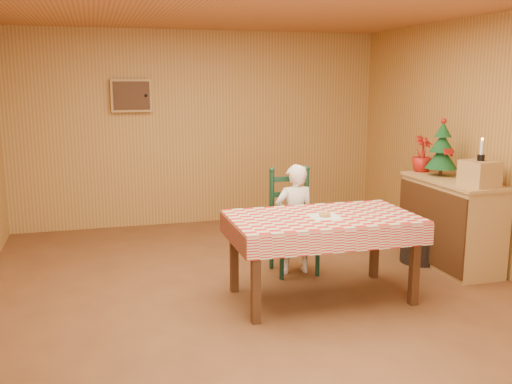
% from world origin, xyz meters
% --- Properties ---
extents(ground, '(6.00, 6.00, 0.00)m').
position_xyz_m(ground, '(0.00, 0.00, 0.00)').
color(ground, brown).
rests_on(ground, ground).
extents(cabin_walls, '(5.10, 6.05, 2.65)m').
position_xyz_m(cabin_walls, '(-0.00, 0.53, 1.83)').
color(cabin_walls, '#B78642').
rests_on(cabin_walls, ground).
extents(dining_table, '(1.66, 0.96, 0.77)m').
position_xyz_m(dining_table, '(0.52, -0.12, 0.69)').
color(dining_table, '#452612').
rests_on(dining_table, ground).
extents(ladder_chair, '(0.44, 0.40, 1.08)m').
position_xyz_m(ladder_chair, '(0.52, 0.67, 0.50)').
color(ladder_chair, black).
rests_on(ladder_chair, ground).
extents(seated_child, '(0.41, 0.27, 1.12)m').
position_xyz_m(seated_child, '(0.52, 0.61, 0.56)').
color(seated_child, white).
rests_on(seated_child, ground).
extents(napkin, '(0.27, 0.27, 0.00)m').
position_xyz_m(napkin, '(0.52, -0.17, 0.77)').
color(napkin, white).
rests_on(napkin, dining_table).
extents(donut, '(0.11, 0.11, 0.03)m').
position_xyz_m(donut, '(0.52, -0.17, 0.79)').
color(donut, '#BD8943').
rests_on(donut, napkin).
extents(shelf_unit, '(0.54, 1.24, 0.93)m').
position_xyz_m(shelf_unit, '(2.20, 0.39, 0.47)').
color(shelf_unit, tan).
rests_on(shelf_unit, ground).
extents(crate, '(0.34, 0.34, 0.25)m').
position_xyz_m(crate, '(2.20, -0.01, 1.06)').
color(crate, tan).
rests_on(crate, shelf_unit).
extents(christmas_tree, '(0.34, 0.34, 0.62)m').
position_xyz_m(christmas_tree, '(2.20, 0.64, 1.21)').
color(christmas_tree, '#452612').
rests_on(christmas_tree, shelf_unit).
extents(flower_arrangement, '(0.29, 0.29, 0.40)m').
position_xyz_m(flower_arrangement, '(2.15, 0.94, 1.13)').
color(flower_arrangement, '#A2170F').
rests_on(flower_arrangement, shelf_unit).
extents(candle_set, '(0.07, 0.07, 0.22)m').
position_xyz_m(candle_set, '(2.20, -0.01, 1.24)').
color(candle_set, black).
rests_on(candle_set, crate).
extents(storage_bin, '(0.51, 0.51, 0.43)m').
position_xyz_m(storage_bin, '(1.96, 0.56, 0.21)').
color(storage_bin, black).
rests_on(storage_bin, ground).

